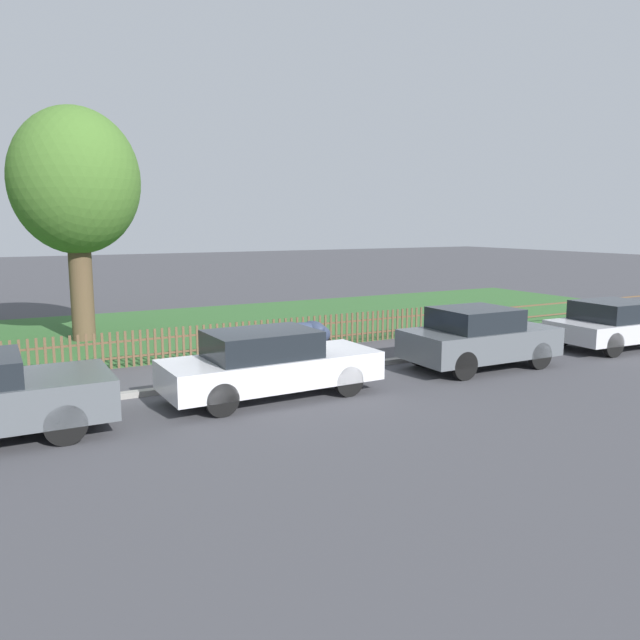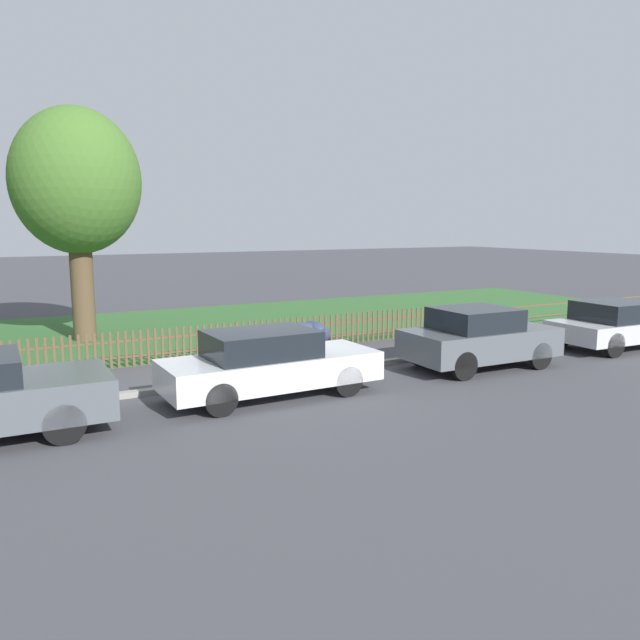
% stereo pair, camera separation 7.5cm
% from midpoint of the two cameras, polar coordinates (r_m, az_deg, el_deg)
% --- Properties ---
extents(ground_plane, '(120.00, 120.00, 0.00)m').
position_cam_midpoint_polar(ground_plane, '(13.88, -6.59, -5.76)').
color(ground_plane, '#424247').
extents(kerb_stone, '(38.88, 0.20, 0.12)m').
position_cam_midpoint_polar(kerb_stone, '(13.96, -6.75, -5.43)').
color(kerb_stone, gray).
rests_on(kerb_stone, ground).
extents(grass_strip, '(38.88, 9.81, 0.01)m').
position_cam_midpoint_polar(grass_strip, '(21.14, -14.54, -0.92)').
color(grass_strip, '#33602D').
rests_on(grass_strip, ground).
extents(park_fence, '(38.88, 0.05, 0.90)m').
position_cam_midpoint_polar(park_fence, '(16.43, -10.40, -1.95)').
color(park_fence, brown).
rests_on(park_fence, ground).
extents(parked_car_black_saloon, '(4.42, 1.73, 1.38)m').
position_cam_midpoint_polar(parked_car_black_saloon, '(12.59, -4.83, -3.96)').
color(parked_car_black_saloon, silver).
rests_on(parked_car_black_saloon, ground).
extents(parked_car_navy_estate, '(3.79, 1.86, 1.47)m').
position_cam_midpoint_polar(parked_car_navy_estate, '(15.58, 14.16, -1.54)').
color(parked_car_navy_estate, '#51565B').
rests_on(parked_car_navy_estate, ground).
extents(parked_car_red_compact, '(3.99, 1.98, 1.33)m').
position_cam_midpoint_polar(parked_car_red_compact, '(19.39, 25.40, -0.31)').
color(parked_car_red_compact, '#BCBCC1').
rests_on(parked_car_red_compact, ground).
extents(covered_motorcycle, '(2.04, 0.87, 0.97)m').
position_cam_midpoint_polar(covered_motorcycle, '(16.00, -1.94, -1.54)').
color(covered_motorcycle, black).
rests_on(covered_motorcycle, ground).
extents(tree_mid_park, '(3.68, 3.68, 6.81)m').
position_cam_midpoint_polar(tree_mid_park, '(19.84, -21.56, 11.53)').
color(tree_mid_park, brown).
rests_on(tree_mid_park, ground).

